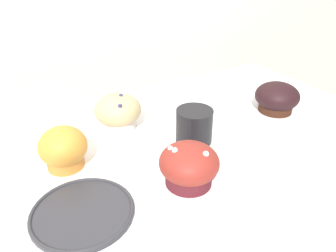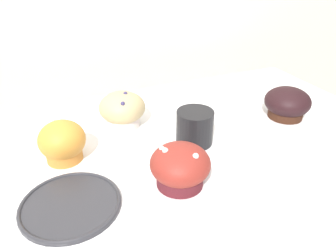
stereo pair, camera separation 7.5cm
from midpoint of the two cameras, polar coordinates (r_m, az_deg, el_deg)
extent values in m
cube|color=beige|center=(1.34, -11.94, 8.33)|extent=(3.20, 0.10, 1.80)
cylinder|color=#361C11|center=(0.94, 16.14, 3.74)|extent=(0.09, 0.09, 0.05)
ellipsoid|color=black|center=(0.94, 16.33, 5.00)|extent=(0.12, 0.12, 0.07)
cylinder|color=silver|center=(0.84, -11.16, 1.17)|extent=(0.09, 0.09, 0.05)
ellipsoid|color=tan|center=(0.83, -11.33, 2.74)|extent=(0.12, 0.12, 0.08)
sphere|color=navy|center=(0.81, -10.84, 5.16)|extent=(0.01, 0.01, 0.01)
sphere|color=navy|center=(0.78, -11.09, 3.38)|extent=(0.01, 0.01, 0.01)
cylinder|color=#C97C31|center=(0.73, -20.41, -5.04)|extent=(0.08, 0.08, 0.05)
ellipsoid|color=orange|center=(0.71, -20.74, -3.41)|extent=(0.10, 0.10, 0.08)
sphere|color=white|center=(0.72, -22.39, -0.32)|extent=(0.01, 0.01, 0.01)
cylinder|color=#511920|center=(0.64, 0.25, -8.24)|extent=(0.09, 0.09, 0.05)
ellipsoid|color=maroon|center=(0.62, 0.25, -6.49)|extent=(0.12, 0.12, 0.07)
sphere|color=white|center=(0.60, -2.38, -4.40)|extent=(0.01, 0.01, 0.01)
sphere|color=white|center=(0.59, 3.02, -5.01)|extent=(0.01, 0.01, 0.01)
sphere|color=white|center=(0.61, -3.10, -4.03)|extent=(0.01, 0.01, 0.01)
cylinder|color=black|center=(0.76, 1.78, -0.03)|extent=(0.09, 0.09, 0.08)
torus|color=black|center=(0.81, 0.90, 2.35)|extent=(0.03, 0.05, 0.05)
cylinder|color=black|center=(0.74, 1.82, 2.41)|extent=(0.08, 0.08, 0.01)
cylinder|color=#2D2D33|center=(0.62, -18.16, -14.27)|extent=(0.18, 0.18, 0.01)
torus|color=#2D2D33|center=(0.61, -18.20, -14.07)|extent=(0.18, 0.18, 0.01)
camera|label=1|loc=(0.04, -92.86, -1.61)|focal=35.00mm
camera|label=2|loc=(0.04, 87.14, 1.61)|focal=35.00mm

